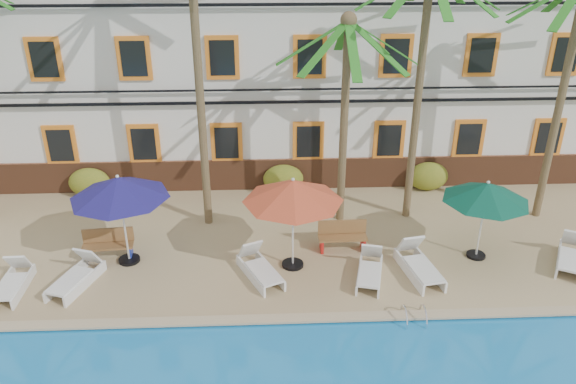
{
  "coord_description": "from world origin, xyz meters",
  "views": [
    {
      "loc": [
        -0.09,
        -12.41,
        9.47
      ],
      "look_at": [
        0.58,
        3.0,
        2.0
      ],
      "focal_mm": 35.0,
      "sensor_mm": 36.0,
      "label": 1
    }
  ],
  "objects_px": {
    "umbrella_red": "(293,191)",
    "bench_right": "(342,235)",
    "lounger_f": "(571,256)",
    "pool_ladder": "(413,319)",
    "umbrella_green": "(487,192)",
    "lounger_b": "(76,276)",
    "palm_c": "(345,92)",
    "lounger_a": "(13,282)",
    "palm_e": "(568,67)",
    "bench_left": "(108,244)",
    "lounger_c": "(260,268)",
    "palm_b": "(196,40)",
    "palm_d": "(422,61)",
    "lounger_e": "(419,264)",
    "lounger_d": "(370,270)",
    "umbrella_blue": "(119,188)"
  },
  "relations": [
    {
      "from": "umbrella_red",
      "to": "bench_right",
      "type": "height_order",
      "value": "umbrella_red"
    },
    {
      "from": "lounger_f",
      "to": "pool_ladder",
      "type": "height_order",
      "value": "lounger_f"
    },
    {
      "from": "umbrella_green",
      "to": "lounger_b",
      "type": "xyz_separation_m",
      "value": [
        -11.69,
        -0.98,
        -1.87
      ]
    },
    {
      "from": "lounger_b",
      "to": "bench_right",
      "type": "relative_size",
      "value": 1.35
    },
    {
      "from": "palm_c",
      "to": "lounger_b",
      "type": "height_order",
      "value": "palm_c"
    },
    {
      "from": "umbrella_red",
      "to": "lounger_a",
      "type": "distance_m",
      "value": 8.12
    },
    {
      "from": "umbrella_green",
      "to": "lounger_f",
      "type": "distance_m",
      "value": 3.26
    },
    {
      "from": "palm_e",
      "to": "bench_left",
      "type": "relative_size",
      "value": 5.24
    },
    {
      "from": "lounger_b",
      "to": "bench_left",
      "type": "xyz_separation_m",
      "value": [
        0.55,
        1.42,
        0.17
      ]
    },
    {
      "from": "umbrella_green",
      "to": "lounger_c",
      "type": "distance_m",
      "value": 6.89
    },
    {
      "from": "palm_b",
      "to": "umbrella_green",
      "type": "relative_size",
      "value": 3.82
    },
    {
      "from": "palm_d",
      "to": "umbrella_green",
      "type": "distance_m",
      "value": 4.47
    },
    {
      "from": "palm_e",
      "to": "lounger_e",
      "type": "height_order",
      "value": "palm_e"
    },
    {
      "from": "palm_b",
      "to": "palm_c",
      "type": "bearing_deg",
      "value": 0.71
    },
    {
      "from": "bench_left",
      "to": "pool_ladder",
      "type": "relative_size",
      "value": 2.06
    },
    {
      "from": "lounger_b",
      "to": "lounger_d",
      "type": "distance_m",
      "value": 8.25
    },
    {
      "from": "umbrella_green",
      "to": "lounger_f",
      "type": "relative_size",
      "value": 1.25
    },
    {
      "from": "palm_e",
      "to": "palm_b",
      "type": "bearing_deg",
      "value": -179.89
    },
    {
      "from": "palm_d",
      "to": "bench_right",
      "type": "relative_size",
      "value": 5.56
    },
    {
      "from": "umbrella_green",
      "to": "pool_ladder",
      "type": "xyz_separation_m",
      "value": [
        -2.63,
        -2.86,
        -2.17
      ]
    },
    {
      "from": "lounger_e",
      "to": "lounger_f",
      "type": "xyz_separation_m",
      "value": [
        4.62,
        0.27,
        -0.02
      ]
    },
    {
      "from": "lounger_b",
      "to": "pool_ladder",
      "type": "distance_m",
      "value": 9.26
    },
    {
      "from": "lounger_f",
      "to": "bench_right",
      "type": "distance_m",
      "value": 6.75
    },
    {
      "from": "lounger_b",
      "to": "lounger_e",
      "type": "bearing_deg",
      "value": 0.84
    },
    {
      "from": "umbrella_blue",
      "to": "lounger_a",
      "type": "height_order",
      "value": "umbrella_blue"
    },
    {
      "from": "umbrella_blue",
      "to": "umbrella_green",
      "type": "relative_size",
      "value": 1.12
    },
    {
      "from": "lounger_a",
      "to": "lounger_c",
      "type": "distance_m",
      "value": 6.8
    },
    {
      "from": "palm_b",
      "to": "lounger_b",
      "type": "distance_m",
      "value": 7.57
    },
    {
      "from": "umbrella_blue",
      "to": "bench_left",
      "type": "distance_m",
      "value": 2.08
    },
    {
      "from": "umbrella_green",
      "to": "lounger_d",
      "type": "bearing_deg",
      "value": -163.71
    },
    {
      "from": "palm_b",
      "to": "lounger_a",
      "type": "relative_size",
      "value": 5.32
    },
    {
      "from": "lounger_a",
      "to": "bench_right",
      "type": "distance_m",
      "value": 9.52
    },
    {
      "from": "lounger_f",
      "to": "lounger_d",
      "type": "bearing_deg",
      "value": -175.91
    },
    {
      "from": "palm_b",
      "to": "bench_right",
      "type": "distance_m",
      "value": 7.32
    },
    {
      "from": "pool_ladder",
      "to": "umbrella_red",
      "type": "bearing_deg",
      "value": 138.98
    },
    {
      "from": "lounger_a",
      "to": "lounger_d",
      "type": "relative_size",
      "value": 0.94
    },
    {
      "from": "palm_e",
      "to": "umbrella_green",
      "type": "bearing_deg",
      "value": -139.72
    },
    {
      "from": "palm_c",
      "to": "lounger_d",
      "type": "height_order",
      "value": "palm_c"
    },
    {
      "from": "umbrella_green",
      "to": "bench_left",
      "type": "height_order",
      "value": "umbrella_green"
    },
    {
      "from": "lounger_f",
      "to": "pool_ladder",
      "type": "relative_size",
      "value": 2.73
    },
    {
      "from": "umbrella_blue",
      "to": "lounger_d",
      "type": "distance_m",
      "value": 7.47
    },
    {
      "from": "umbrella_blue",
      "to": "bench_left",
      "type": "relative_size",
      "value": 1.85
    },
    {
      "from": "umbrella_green",
      "to": "lounger_b",
      "type": "height_order",
      "value": "umbrella_green"
    },
    {
      "from": "umbrella_red",
      "to": "bench_left",
      "type": "relative_size",
      "value": 1.87
    },
    {
      "from": "lounger_a",
      "to": "lounger_d",
      "type": "distance_m",
      "value": 9.93
    },
    {
      "from": "palm_d",
      "to": "umbrella_red",
      "type": "xyz_separation_m",
      "value": [
        -4.09,
        -3.0,
        -2.91
      ]
    },
    {
      "from": "palm_b",
      "to": "pool_ladder",
      "type": "xyz_separation_m",
      "value": [
        5.69,
        -5.39,
        -6.09
      ]
    },
    {
      "from": "umbrella_green",
      "to": "pool_ladder",
      "type": "height_order",
      "value": "umbrella_green"
    },
    {
      "from": "lounger_c",
      "to": "pool_ladder",
      "type": "height_order",
      "value": "lounger_c"
    },
    {
      "from": "palm_d",
      "to": "lounger_e",
      "type": "relative_size",
      "value": 3.91
    }
  ]
}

